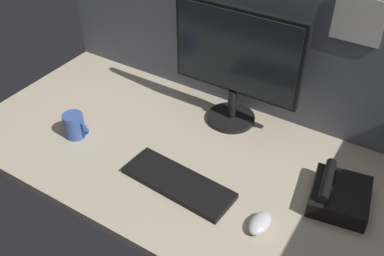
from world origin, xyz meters
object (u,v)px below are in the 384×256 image
object	(u,v)px
keyboard	(178,183)
desk_phone	(339,195)
mug_ceramic_blue	(75,126)
mouse	(260,223)
monitor	(236,61)

from	to	relation	value
keyboard	desk_phone	size ratio (longest dim) A/B	1.72
keyboard	mug_ceramic_blue	world-z (taller)	mug_ceramic_blue
mug_ceramic_blue	mouse	bearing A→B (deg)	-2.10
mug_ceramic_blue	desk_phone	distance (cm)	92.24
monitor	keyboard	bearing A→B (deg)	-87.37
monitor	desk_phone	distance (cm)	55.77
monitor	mouse	distance (cm)	56.88
monitor	mouse	world-z (taller)	monitor
keyboard	desk_phone	bearing A→B (deg)	27.48
monitor	mug_ceramic_blue	size ratio (longest dim) A/B	4.49
mouse	mug_ceramic_blue	distance (cm)	74.37
mouse	mug_ceramic_blue	world-z (taller)	mug_ceramic_blue
keyboard	mouse	size ratio (longest dim) A/B	3.85
monitor	mug_ceramic_blue	world-z (taller)	monitor
desk_phone	monitor	bearing A→B (deg)	156.67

